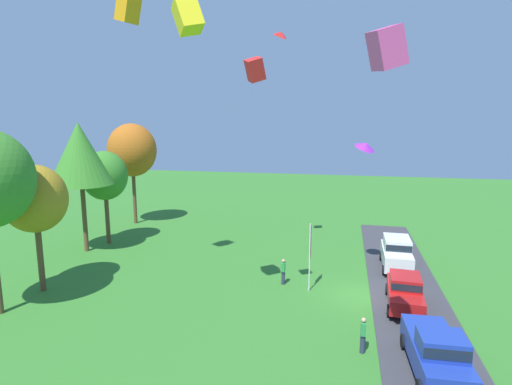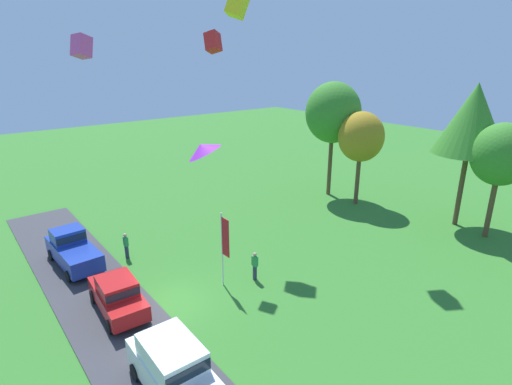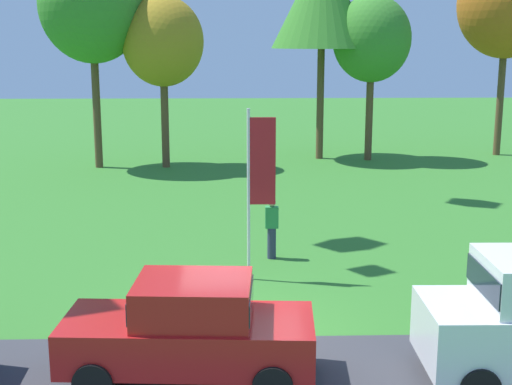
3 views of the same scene
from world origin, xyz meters
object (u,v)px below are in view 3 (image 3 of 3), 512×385
Objects in this scene: car_sedan_mid_row at (190,327)px; tree_far_left at (372,40)px; tree_far_right at (92,5)px; tree_right_of_center at (163,42)px; tree_left_of_center at (507,5)px; person_beside_suv at (272,228)px; flag_banner at (258,173)px.

tree_far_left is at bearing 72.41° from car_sedan_mid_row.
tree_far_right is at bearing 104.57° from car_sedan_mid_row.
tree_right_of_center is 17.51m from tree_left_of_center.
car_sedan_mid_row is 0.55× the size of tree_far_left.
car_sedan_mid_row is 22.55m from tree_right_of_center.
person_beside_suv is 22.98m from tree_left_of_center.
tree_left_of_center reaches higher than tree_right_of_center.
tree_left_of_center is at bearing 55.92° from flag_banner.
tree_far_right reaches higher than tree_right_of_center.
tree_right_of_center is at bearing 96.54° from car_sedan_mid_row.
tree_far_right reaches higher than car_sedan_mid_row.
tree_left_of_center reaches higher than flag_banner.
tree_far_right is 20.55m from tree_left_of_center.
tree_far_right reaches higher than flag_banner.
tree_right_of_center is (-2.51, 21.89, 4.81)m from car_sedan_mid_row.
tree_far_left is 1.87× the size of flag_banner.
car_sedan_mid_row is 0.57× the size of tree_right_of_center.
tree_left_of_center is at bearing 10.59° from tree_right_of_center.
car_sedan_mid_row is 7.48m from person_beside_suv.
flag_banner is (-13.24, -19.57, -4.94)m from tree_left_of_center.
car_sedan_mid_row is at bearing -120.21° from tree_left_of_center.
person_beside_suv is at bearing -109.15° from tree_far_left.
person_beside_suv is 0.16× the size of tree_left_of_center.
tree_far_right is 2.34× the size of flag_banner.
tree_far_left is 0.78× the size of tree_left_of_center.
tree_far_left reaches higher than person_beside_suv.
tree_left_of_center is (17.12, 3.20, 1.84)m from tree_right_of_center.
tree_far_right reaches higher than person_beside_suv.
car_sedan_mid_row is 0.44× the size of tree_far_right.
car_sedan_mid_row is 0.43× the size of tree_left_of_center.
person_beside_suv is at bearing -73.57° from tree_right_of_center.
tree_left_of_center is at bearing 54.32° from person_beside_suv.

